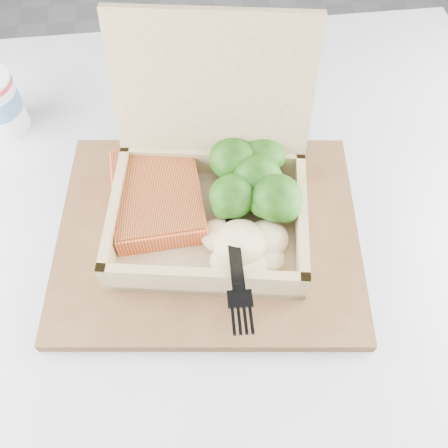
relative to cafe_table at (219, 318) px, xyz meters
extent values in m
plane|color=#94959A|center=(-0.09, 0.18, -0.55)|extent=(4.00, 4.00, 0.00)
cylinder|color=black|center=(0.00, 0.00, -0.54)|extent=(0.45, 0.45, 0.02)
cylinder|color=black|center=(0.00, 0.00, -0.19)|extent=(0.08, 0.08, 0.71)
cube|color=silver|center=(0.00, 0.00, 0.18)|extent=(0.83, 0.83, 0.03)
cube|color=brown|center=(-0.01, 0.02, 0.20)|extent=(0.36, 0.30, 0.01)
cube|color=tan|center=(-0.01, 0.03, 0.21)|extent=(0.23, 0.19, 0.01)
cube|color=tan|center=(-0.11, 0.04, 0.23)|extent=(0.04, 0.16, 0.04)
cube|color=tan|center=(0.09, 0.01, 0.23)|extent=(0.04, 0.16, 0.04)
cube|color=tan|center=(-0.02, -0.05, 0.23)|extent=(0.21, 0.04, 0.04)
cube|color=tan|center=(0.00, 0.10, 0.23)|extent=(0.21, 0.04, 0.04)
cube|color=tan|center=(0.01, 0.12, 0.32)|extent=(0.21, 0.08, 0.16)
cube|color=orange|center=(-0.06, 0.06, 0.23)|extent=(0.10, 0.13, 0.03)
ellipsoid|color=beige|center=(0.02, -0.01, 0.23)|extent=(0.09, 0.08, 0.03)
cube|color=black|center=(0.02, 0.04, 0.24)|extent=(0.02, 0.12, 0.03)
cube|color=black|center=(0.01, -0.05, 0.24)|extent=(0.03, 0.05, 0.01)
cube|color=white|center=(-0.02, 0.19, 0.19)|extent=(0.10, 0.16, 0.00)
camera|label=1|loc=(-0.02, -0.27, 0.68)|focal=40.00mm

